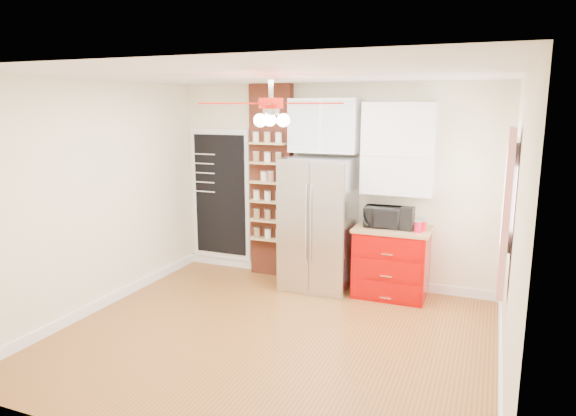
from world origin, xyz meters
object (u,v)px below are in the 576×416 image
at_px(red_cabinet, 391,262).
at_px(toaster_oven, 383,217).
at_px(ceiling_fan, 271,104).
at_px(canister_left, 418,227).
at_px(fridge, 318,224).
at_px(pantry_jar_oats, 264,177).
at_px(coffee_maker, 408,219).

distance_m(red_cabinet, toaster_oven, 0.59).
bearing_deg(ceiling_fan, toaster_oven, 64.79).
xyz_separation_m(red_cabinet, canister_left, (0.32, -0.13, 0.51)).
bearing_deg(ceiling_fan, fridge, 91.76).
distance_m(fridge, red_cabinet, 1.06).
height_order(ceiling_fan, toaster_oven, ceiling_fan).
bearing_deg(toaster_oven, pantry_jar_oats, 171.36).
distance_m(red_cabinet, pantry_jar_oats, 2.08).
height_order(fridge, coffee_maker, fridge).
xyz_separation_m(fridge, ceiling_fan, (0.05, -1.63, 1.55)).
distance_m(ceiling_fan, toaster_oven, 2.33).
height_order(toaster_oven, pantry_jar_oats, pantry_jar_oats).
height_order(fridge, ceiling_fan, ceiling_fan).
xyz_separation_m(toaster_oven, coffee_maker, (0.31, -0.06, 0.01)).
bearing_deg(red_cabinet, coffee_maker, -17.12).
bearing_deg(coffee_maker, pantry_jar_oats, 178.39).
height_order(red_cabinet, canister_left, canister_left).
bearing_deg(red_cabinet, ceiling_fan, -118.71).
bearing_deg(fridge, coffee_maker, -0.37).
xyz_separation_m(ceiling_fan, canister_left, (1.24, 1.55, -1.46)).
bearing_deg(canister_left, toaster_oven, 163.96).
xyz_separation_m(toaster_oven, pantry_jar_oats, (-1.70, 0.12, 0.41)).
xyz_separation_m(fridge, toaster_oven, (0.84, 0.05, 0.15)).
relative_size(fridge, red_cabinet, 1.86).
xyz_separation_m(fridge, red_cabinet, (0.97, 0.05, -0.42)).
relative_size(fridge, ceiling_fan, 1.25).
relative_size(coffee_maker, canister_left, 2.18).
height_order(toaster_oven, coffee_maker, coffee_maker).
bearing_deg(fridge, pantry_jar_oats, 168.86).
bearing_deg(canister_left, coffee_maker, 153.14).
height_order(red_cabinet, pantry_jar_oats, pantry_jar_oats).
xyz_separation_m(ceiling_fan, toaster_oven, (0.79, 1.68, -1.40)).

